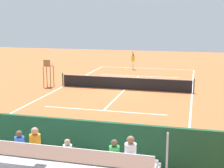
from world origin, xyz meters
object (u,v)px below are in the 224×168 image
at_px(umpire_chair, 48,70).
at_px(courtside_bench, 141,157).
at_px(tennis_ball_near, 110,74).
at_px(bleacher_stand, 23,161).
at_px(tennis_player, 133,60).
at_px(tennis_net, 125,83).
at_px(tennis_racket, 126,69).
at_px(equipment_bag, 84,162).
at_px(tennis_ball_far, 151,70).

distance_m(umpire_chair, courtside_bench, 16.16).
xyz_separation_m(umpire_chair, tennis_ball_near, (-3.34, -6.75, -1.28)).
xyz_separation_m(bleacher_stand, tennis_player, (1.36, -25.43, 0.06)).
distance_m(tennis_net, tennis_racket, 9.89).
height_order(bleacher_stand, tennis_ball_near, bleacher_stand).
relative_size(bleacher_stand, umpire_chair, 4.23).
distance_m(equipment_bag, tennis_racket, 23.32).
distance_m(courtside_bench, tennis_ball_far, 22.84).
xyz_separation_m(courtside_bench, tennis_ball_near, (6.28, -19.71, -0.53)).
bearing_deg(equipment_bag, courtside_bench, -176.44).
relative_size(tennis_player, tennis_ball_near, 29.18).
bearing_deg(bleacher_stand, equipment_bag, -123.48).
distance_m(bleacher_stand, equipment_bag, 2.49).
height_order(courtside_bench, tennis_racket, courtside_bench).
bearing_deg(tennis_ball_far, tennis_net, 85.92).
distance_m(umpire_chair, tennis_ball_near, 7.64).
bearing_deg(umpire_chair, equipment_bag, 120.01).
height_order(tennis_net, tennis_ball_far, tennis_net).
bearing_deg(tennis_racket, umpire_chair, 67.10).
relative_size(tennis_net, bleacher_stand, 1.14).
distance_m(bleacher_stand, tennis_racket, 25.15).
xyz_separation_m(tennis_net, tennis_racket, (1.98, -9.68, -0.49)).
relative_size(bleacher_stand, equipment_bag, 10.07).
relative_size(tennis_player, tennis_ball_far, 29.18).
bearing_deg(tennis_racket, bleacher_stand, 94.64).
distance_m(tennis_player, tennis_ball_near, 4.05).
bearing_deg(tennis_net, tennis_racket, -78.43).
bearing_deg(equipment_bag, tennis_player, -83.51).
bearing_deg(bleacher_stand, umpire_chair, -67.46).
distance_m(tennis_racket, tennis_ball_near, 3.35).
relative_size(umpire_chair, tennis_ball_far, 32.42).
bearing_deg(umpire_chair, bleacher_stand, 112.54).
height_order(tennis_net, tennis_player, tennis_player).
xyz_separation_m(equipment_bag, tennis_ball_far, (0.69, -22.80, -0.15)).
relative_size(bleacher_stand, tennis_player, 4.70).
distance_m(tennis_net, courtside_bench, 13.71).
bearing_deg(courtside_bench, tennis_racket, -76.74).
xyz_separation_m(courtside_bench, tennis_racket, (5.41, -22.95, -0.54)).
height_order(bleacher_stand, tennis_racket, bleacher_stand).
distance_m(equipment_bag, tennis_player, 23.62).
height_order(tennis_net, bleacher_stand, bleacher_stand).
height_order(tennis_racket, tennis_ball_far, tennis_ball_far).
bearing_deg(tennis_ball_near, umpire_chair, 63.66).
bearing_deg(bleacher_stand, courtside_bench, -148.05).
height_order(umpire_chair, tennis_racket, umpire_chair).
bearing_deg(equipment_bag, tennis_ball_far, -88.27).
xyz_separation_m(umpire_chair, courtside_bench, (-9.63, 12.96, -0.76)).
xyz_separation_m(umpire_chair, tennis_ball_far, (-6.87, -9.71, -1.28)).
relative_size(courtside_bench, tennis_racket, 3.07).
bearing_deg(tennis_net, courtside_bench, 104.47).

